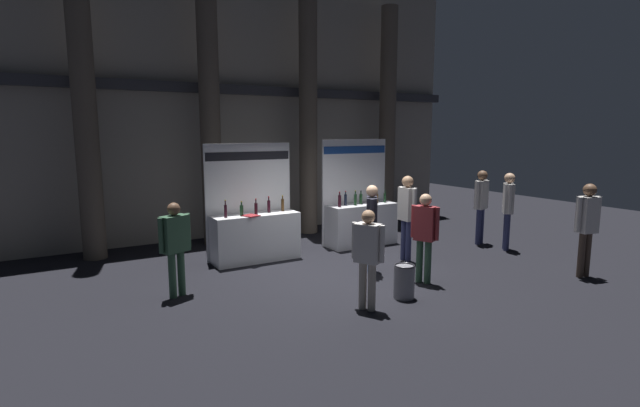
{
  "coord_description": "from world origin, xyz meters",
  "views": [
    {
      "loc": [
        -4.86,
        -7.56,
        2.78
      ],
      "look_at": [
        -0.23,
        0.34,
        1.37
      ],
      "focal_mm": 26.43,
      "sensor_mm": 36.0,
      "label": 1
    }
  ],
  "objects_px": {
    "visitor_3": "(368,251)",
    "visitor_7": "(407,210)",
    "trash_bin": "(404,281)",
    "visitor_5": "(481,200)",
    "exhibitor_booth_1": "(361,219)",
    "visitor_1": "(425,231)",
    "exhibitor_booth_0": "(255,232)",
    "visitor_4": "(175,241)",
    "visitor_6": "(508,205)",
    "visitor_0": "(372,221)",
    "visitor_2": "(587,221)"
  },
  "relations": [
    {
      "from": "visitor_3",
      "to": "visitor_7",
      "type": "distance_m",
      "value": 3.05
    },
    {
      "from": "trash_bin",
      "to": "visitor_3",
      "type": "height_order",
      "value": "visitor_3"
    },
    {
      "from": "visitor_5",
      "to": "trash_bin",
      "type": "bearing_deg",
      "value": 9.24
    },
    {
      "from": "exhibitor_booth_1",
      "to": "visitor_3",
      "type": "distance_m",
      "value": 4.31
    },
    {
      "from": "visitor_5",
      "to": "visitor_1",
      "type": "bearing_deg",
      "value": 8.73
    },
    {
      "from": "exhibitor_booth_0",
      "to": "trash_bin",
      "type": "relative_size",
      "value": 4.36
    },
    {
      "from": "visitor_1",
      "to": "visitor_3",
      "type": "height_order",
      "value": "visitor_1"
    },
    {
      "from": "visitor_1",
      "to": "visitor_4",
      "type": "height_order",
      "value": "visitor_1"
    },
    {
      "from": "exhibitor_booth_1",
      "to": "visitor_4",
      "type": "xyz_separation_m",
      "value": [
        -4.81,
        -1.45,
        0.33
      ]
    },
    {
      "from": "trash_bin",
      "to": "visitor_7",
      "type": "relative_size",
      "value": 0.31
    },
    {
      "from": "visitor_4",
      "to": "visitor_6",
      "type": "xyz_separation_m",
      "value": [
        7.48,
        -0.71,
        0.12
      ]
    },
    {
      "from": "visitor_0",
      "to": "visitor_2",
      "type": "relative_size",
      "value": 0.97
    },
    {
      "from": "exhibitor_booth_0",
      "to": "visitor_6",
      "type": "relative_size",
      "value": 1.38
    },
    {
      "from": "visitor_2",
      "to": "visitor_4",
      "type": "bearing_deg",
      "value": -10.75
    },
    {
      "from": "visitor_5",
      "to": "visitor_7",
      "type": "xyz_separation_m",
      "value": [
        -2.6,
        -0.26,
        0.02
      ]
    },
    {
      "from": "trash_bin",
      "to": "visitor_4",
      "type": "relative_size",
      "value": 0.36
    },
    {
      "from": "trash_bin",
      "to": "visitor_3",
      "type": "relative_size",
      "value": 0.36
    },
    {
      "from": "visitor_0",
      "to": "visitor_5",
      "type": "relative_size",
      "value": 0.95
    },
    {
      "from": "visitor_2",
      "to": "visitor_5",
      "type": "height_order",
      "value": "visitor_5"
    },
    {
      "from": "trash_bin",
      "to": "visitor_2",
      "type": "height_order",
      "value": "visitor_2"
    },
    {
      "from": "visitor_4",
      "to": "visitor_1",
      "type": "bearing_deg",
      "value": -43.6
    },
    {
      "from": "exhibitor_booth_1",
      "to": "visitor_3",
      "type": "height_order",
      "value": "exhibitor_booth_1"
    },
    {
      "from": "visitor_0",
      "to": "visitor_5",
      "type": "distance_m",
      "value": 3.82
    },
    {
      "from": "visitor_1",
      "to": "visitor_4",
      "type": "xyz_separation_m",
      "value": [
        -4.1,
        1.56,
        -0.01
      ]
    },
    {
      "from": "visitor_1",
      "to": "visitor_7",
      "type": "xyz_separation_m",
      "value": [
        0.71,
        1.32,
        0.13
      ]
    },
    {
      "from": "visitor_6",
      "to": "visitor_5",
      "type": "bearing_deg",
      "value": 48.97
    },
    {
      "from": "exhibitor_booth_0",
      "to": "visitor_5",
      "type": "relative_size",
      "value": 1.38
    },
    {
      "from": "visitor_1",
      "to": "visitor_6",
      "type": "bearing_deg",
      "value": -101.42
    },
    {
      "from": "visitor_3",
      "to": "visitor_5",
      "type": "distance_m",
      "value": 5.44
    },
    {
      "from": "exhibitor_booth_1",
      "to": "visitor_6",
      "type": "distance_m",
      "value": 3.46
    },
    {
      "from": "visitor_3",
      "to": "visitor_7",
      "type": "xyz_separation_m",
      "value": [
        2.4,
        1.88,
        0.16
      ]
    },
    {
      "from": "visitor_0",
      "to": "visitor_6",
      "type": "relative_size",
      "value": 0.96
    },
    {
      "from": "trash_bin",
      "to": "visitor_0",
      "type": "height_order",
      "value": "visitor_0"
    },
    {
      "from": "trash_bin",
      "to": "visitor_6",
      "type": "xyz_separation_m",
      "value": [
        4.22,
        1.3,
        0.79
      ]
    },
    {
      "from": "exhibitor_booth_0",
      "to": "visitor_6",
      "type": "xyz_separation_m",
      "value": [
        5.45,
        -2.16,
        0.46
      ]
    },
    {
      "from": "visitor_0",
      "to": "visitor_4",
      "type": "bearing_deg",
      "value": -63.35
    },
    {
      "from": "exhibitor_booth_0",
      "to": "visitor_7",
      "type": "distance_m",
      "value": 3.3
    },
    {
      "from": "visitor_4",
      "to": "visitor_7",
      "type": "bearing_deg",
      "value": -25.58
    },
    {
      "from": "visitor_2",
      "to": "visitor_7",
      "type": "bearing_deg",
      "value": -38.73
    },
    {
      "from": "exhibitor_booth_1",
      "to": "visitor_0",
      "type": "relative_size",
      "value": 1.48
    },
    {
      "from": "exhibitor_booth_1",
      "to": "visitor_3",
      "type": "bearing_deg",
      "value": -123.88
    },
    {
      "from": "exhibitor_booth_0",
      "to": "visitor_2",
      "type": "height_order",
      "value": "exhibitor_booth_0"
    },
    {
      "from": "exhibitor_booth_0",
      "to": "visitor_7",
      "type": "height_order",
      "value": "exhibitor_booth_0"
    },
    {
      "from": "visitor_1",
      "to": "visitor_4",
      "type": "distance_m",
      "value": 4.39
    },
    {
      "from": "exhibitor_booth_1",
      "to": "visitor_0",
      "type": "xyz_separation_m",
      "value": [
        -1.17,
        -2.01,
        0.41
      ]
    },
    {
      "from": "visitor_3",
      "to": "visitor_4",
      "type": "xyz_separation_m",
      "value": [
        -2.42,
        2.12,
        0.02
      ]
    },
    {
      "from": "visitor_1",
      "to": "visitor_3",
      "type": "bearing_deg",
      "value": 82.67
    },
    {
      "from": "trash_bin",
      "to": "visitor_1",
      "type": "bearing_deg",
      "value": 28.01
    },
    {
      "from": "exhibitor_booth_1",
      "to": "visitor_1",
      "type": "bearing_deg",
      "value": -103.31
    },
    {
      "from": "visitor_2",
      "to": "visitor_6",
      "type": "bearing_deg",
      "value": -91.18
    }
  ]
}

